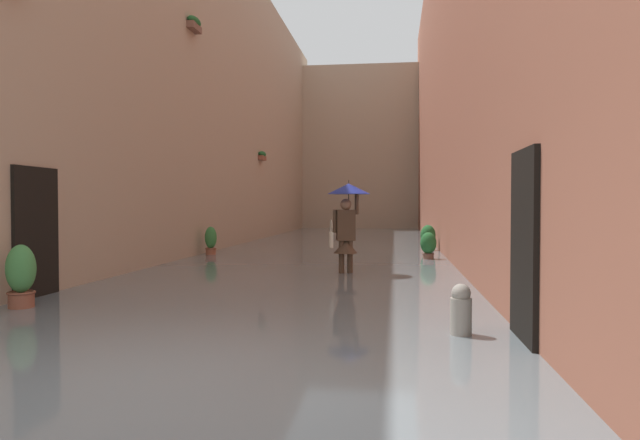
# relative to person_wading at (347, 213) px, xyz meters

# --- Properties ---
(ground_plane) EXTENTS (74.94, 74.94, 0.00)m
(ground_plane) POSITION_rel_person_wading_xyz_m (1.09, -7.56, -1.43)
(ground_plane) COLOR gray
(flood_water) EXTENTS (7.71, 35.97, 0.19)m
(flood_water) POSITION_rel_person_wading_xyz_m (1.09, -7.56, -1.34)
(flood_water) COLOR slate
(flood_water) RESTS_ON ground_plane
(building_facade_left) EXTENTS (2.04, 33.97, 11.83)m
(building_facade_left) POSITION_rel_person_wading_xyz_m (-3.27, -7.56, 4.48)
(building_facade_left) COLOR #935642
(building_facade_left) RESTS_ON ground_plane
(building_facade_right) EXTENTS (2.04, 33.97, 10.74)m
(building_facade_right) POSITION_rel_person_wading_xyz_m (5.45, -7.56, 3.93)
(building_facade_right) COLOR tan
(building_facade_right) RESTS_ON ground_plane
(building_facade_far) EXTENTS (10.51, 1.80, 9.95)m
(building_facade_far) POSITION_rel_person_wading_xyz_m (1.09, -23.45, 3.54)
(building_facade_far) COLOR tan
(building_facade_far) RESTS_ON ground_plane
(person_wading) EXTENTS (0.90, 0.90, 2.13)m
(person_wading) POSITION_rel_person_wading_xyz_m (0.00, 0.00, 0.00)
(person_wading) COLOR black
(person_wading) RESTS_ON ground_plane
(potted_plant_far_right) EXTENTS (0.34, 0.34, 0.98)m
(potted_plant_far_right) POSITION_rel_person_wading_xyz_m (4.22, -3.93, -0.91)
(potted_plant_far_right) COLOR #9E563D
(potted_plant_far_right) RESTS_ON ground_plane
(potted_plant_far_left) EXTENTS (0.47, 0.47, 0.97)m
(potted_plant_far_left) POSITION_rel_person_wading_xyz_m (-2.03, -6.44, -0.91)
(potted_plant_far_left) COLOR brown
(potted_plant_far_left) RESTS_ON ground_plane
(potted_plant_near_right) EXTENTS (0.39, 0.39, 1.06)m
(potted_plant_near_right) POSITION_rel_person_wading_xyz_m (4.16, 4.64, -0.87)
(potted_plant_near_right) COLOR brown
(potted_plant_near_right) RESTS_ON ground_plane
(potted_plant_mid_left) EXTENTS (0.42, 0.42, 0.88)m
(potted_plant_mid_left) POSITION_rel_person_wading_xyz_m (-1.87, -3.42, -0.93)
(potted_plant_mid_left) COLOR brown
(potted_plant_mid_left) RESTS_ON ground_plane
(mooring_bollard) EXTENTS (0.23, 0.23, 0.75)m
(mooring_bollard) POSITION_rel_person_wading_xyz_m (-1.72, 5.58, -1.06)
(mooring_bollard) COLOR gray
(mooring_bollard) RESTS_ON ground_plane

